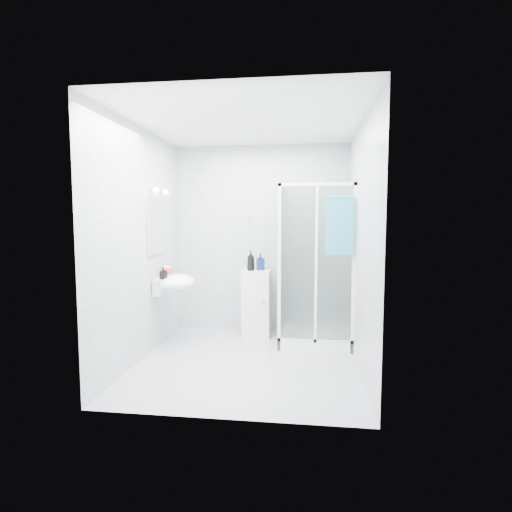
# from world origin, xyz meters

# --- Properties ---
(room) EXTENTS (2.40, 2.60, 2.60)m
(room) POSITION_xyz_m (0.00, 0.00, 1.30)
(room) COLOR silver
(room) RESTS_ON ground
(shower_enclosure) EXTENTS (0.90, 0.95, 2.00)m
(shower_enclosure) POSITION_xyz_m (0.67, 0.77, 0.45)
(shower_enclosure) COLOR white
(shower_enclosure) RESTS_ON ground
(wall_basin) EXTENTS (0.46, 0.56, 0.35)m
(wall_basin) POSITION_xyz_m (-0.99, 0.45, 0.80)
(wall_basin) COLOR white
(wall_basin) RESTS_ON ground
(mirror) EXTENTS (0.02, 0.60, 0.70)m
(mirror) POSITION_xyz_m (-1.19, 0.45, 1.50)
(mirror) COLOR white
(mirror) RESTS_ON room
(vanity_lights) EXTENTS (0.10, 0.40, 0.08)m
(vanity_lights) POSITION_xyz_m (-1.14, 0.45, 1.92)
(vanity_lights) COLOR silver
(vanity_lights) RESTS_ON room
(wall_hooks) EXTENTS (0.23, 0.06, 0.03)m
(wall_hooks) POSITION_xyz_m (-0.25, 1.26, 1.62)
(wall_hooks) COLOR silver
(wall_hooks) RESTS_ON room
(storage_cabinet) EXTENTS (0.37, 0.40, 0.90)m
(storage_cabinet) POSITION_xyz_m (-0.03, 1.02, 0.45)
(storage_cabinet) COLOR white
(storage_cabinet) RESTS_ON ground
(hand_towel) EXTENTS (0.32, 0.05, 0.67)m
(hand_towel) POSITION_xyz_m (1.00, 0.36, 1.52)
(hand_towel) COLOR teal
(hand_towel) RESTS_ON shower_enclosure
(shampoo_bottle_a) EXTENTS (0.12, 0.12, 0.27)m
(shampoo_bottle_a) POSITION_xyz_m (-0.10, 0.98, 1.03)
(shampoo_bottle_a) COLOR black
(shampoo_bottle_a) RESTS_ON storage_cabinet
(shampoo_bottle_b) EXTENTS (0.13, 0.13, 0.23)m
(shampoo_bottle_b) POSITION_xyz_m (0.02, 1.07, 1.01)
(shampoo_bottle_b) COLOR #0C1C4C
(shampoo_bottle_b) RESTS_ON storage_cabinet
(soap_dispenser_orange) EXTENTS (0.15, 0.15, 0.15)m
(soap_dispenser_orange) POSITION_xyz_m (-1.11, 0.59, 0.94)
(soap_dispenser_orange) COLOR red
(soap_dispenser_orange) RESTS_ON wall_basin
(soap_dispenser_black) EXTENTS (0.09, 0.09, 0.15)m
(soap_dispenser_black) POSITION_xyz_m (-1.06, 0.30, 0.94)
(soap_dispenser_black) COLOR black
(soap_dispenser_black) RESTS_ON wall_basin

